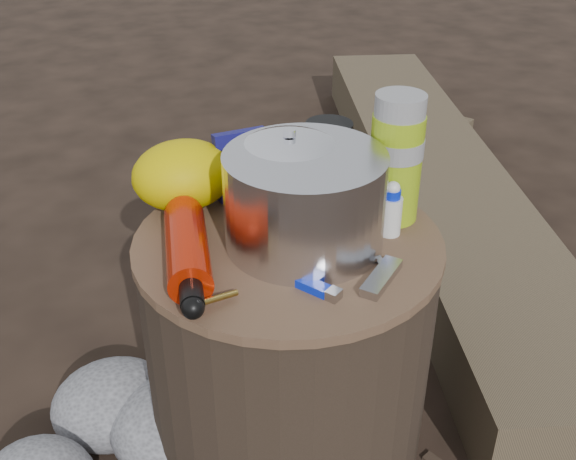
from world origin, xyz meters
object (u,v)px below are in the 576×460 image
object	(u,v)px
camping_pot	(289,183)
log_main	(435,186)
thermos	(396,159)
stump	(288,348)
travel_mug	(328,156)
fuel_bottle	(187,248)

from	to	relation	value
camping_pot	log_main	bearing A→B (deg)	43.23
log_main	thermos	distance (m)	1.00
camping_pot	thermos	world-z (taller)	thermos
camping_pot	thermos	xyz separation A→B (m)	(0.18, -0.02, 0.02)
thermos	stump	bearing A→B (deg)	-177.04
thermos	travel_mug	xyz separation A→B (m)	(-0.06, 0.14, -0.05)
camping_pot	fuel_bottle	distance (m)	0.20
stump	travel_mug	size ratio (longest dim) A/B	4.10
log_main	camping_pot	world-z (taller)	camping_pot
camping_pot	travel_mug	xyz separation A→B (m)	(0.12, 0.12, -0.02)
fuel_bottle	thermos	size ratio (longest dim) A/B	1.25
fuel_bottle	travel_mug	distance (m)	0.35
log_main	travel_mug	size ratio (longest dim) A/B	17.07
fuel_bottle	travel_mug	xyz separation A→B (m)	(0.30, 0.18, 0.03)
thermos	travel_mug	distance (m)	0.16
log_main	camping_pot	bearing A→B (deg)	-121.31
stump	thermos	world-z (taller)	thermos
fuel_bottle	camping_pot	bearing A→B (deg)	26.80
fuel_bottle	thermos	distance (m)	0.37
stump	fuel_bottle	world-z (taller)	fuel_bottle
camping_pot	stump	bearing A→B (deg)	-113.12
travel_mug	log_main	bearing A→B (deg)	42.81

